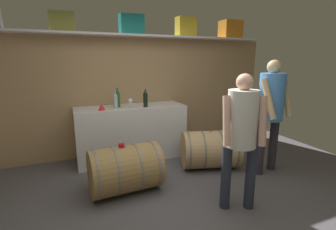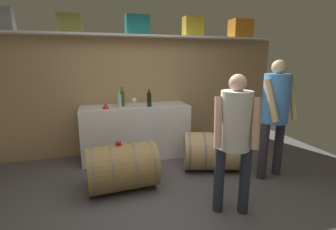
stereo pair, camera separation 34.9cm
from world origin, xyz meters
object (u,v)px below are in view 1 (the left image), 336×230
(wine_bottle_green, at_px, (118,99))
(wine_bottle_dark, at_px, (145,99))
(toolcase_yellow, at_px, (186,27))
(winemaker_pouring, at_px, (242,129))
(toolcase_teal, at_px, (132,25))
(visitor_tasting, at_px, (271,105))
(wine_barrel_near, at_px, (125,169))
(wine_bottle_clear, at_px, (115,101))
(wine_barrel_far, at_px, (210,149))
(wine_glass, at_px, (130,101))
(toolcase_orange, at_px, (230,30))
(red_funnel, at_px, (102,107))
(toolcase_olive, at_px, (62,22))
(work_cabinet, at_px, (132,132))
(tasting_cup, at_px, (121,145))

(wine_bottle_green, height_order, wine_bottle_dark, wine_bottle_green)
(toolcase_yellow, relative_size, winemaker_pouring, 0.22)
(toolcase_teal, xyz_separation_m, wine_bottle_dark, (0.10, -0.37, -1.20))
(visitor_tasting, bearing_deg, wine_barrel_near, -16.20)
(wine_bottle_clear, relative_size, wine_barrel_far, 0.28)
(toolcase_teal, distance_m, wine_glass, 1.28)
(toolcase_teal, bearing_deg, wine_bottle_dark, -77.54)
(toolcase_orange, bearing_deg, wine_bottle_green, -173.60)
(toolcase_teal, relative_size, wine_bottle_clear, 1.44)
(toolcase_teal, bearing_deg, wine_barrel_far, -51.94)
(toolcase_orange, bearing_deg, wine_glass, -170.29)
(toolcase_orange, relative_size, red_funnel, 3.54)
(toolcase_olive, distance_m, wine_barrel_near, 2.39)
(winemaker_pouring, xyz_separation_m, visitor_tasting, (1.01, 0.60, 0.09))
(work_cabinet, distance_m, visitor_tasting, 2.27)
(toolcase_orange, height_order, wine_barrel_far, toolcase_orange)
(toolcase_olive, xyz_separation_m, wine_bottle_dark, (1.17, -0.37, -1.19))
(work_cabinet, relative_size, wine_barrel_near, 1.99)
(winemaker_pouring, bearing_deg, wine_barrel_far, -82.39)
(toolcase_olive, xyz_separation_m, wine_bottle_green, (0.74, -0.21, -1.18))
(red_funnel, distance_m, visitor_tasting, 2.54)
(wine_bottle_clear, height_order, wine_barrel_far, wine_bottle_clear)
(wine_glass, bearing_deg, red_funnel, -174.10)
(toolcase_yellow, distance_m, wine_bottle_clear, 1.87)
(wine_bottle_clear, relative_size, tasting_cup, 3.86)
(toolcase_olive, height_order, wine_bottle_clear, toolcase_olive)
(toolcase_teal, relative_size, toolcase_yellow, 1.15)
(toolcase_teal, distance_m, wine_bottle_clear, 1.31)
(tasting_cup, bearing_deg, wine_barrel_far, 8.36)
(winemaker_pouring, bearing_deg, toolcase_orange, -99.06)
(red_funnel, relative_size, winemaker_pouring, 0.07)
(toolcase_orange, bearing_deg, wine_barrel_far, -132.95)
(wine_bottle_green, bearing_deg, wine_bottle_dark, -20.98)
(work_cabinet, height_order, wine_glass, wine_glass)
(wine_glass, bearing_deg, wine_bottle_clear, -179.64)
(wine_barrel_far, xyz_separation_m, tasting_cup, (-1.44, -0.21, 0.34))
(wine_glass, bearing_deg, toolcase_teal, 65.93)
(work_cabinet, bearing_deg, toolcase_orange, 5.91)
(wine_bottle_green, relative_size, wine_glass, 2.13)
(work_cabinet, bearing_deg, wine_bottle_green, 176.78)
(toolcase_teal, height_order, work_cabinet, toolcase_teal)
(toolcase_orange, relative_size, wine_barrel_near, 0.42)
(winemaker_pouring, bearing_deg, tasting_cup, -13.65)
(wine_bottle_green, height_order, wine_glass, wine_bottle_green)
(red_funnel, distance_m, winemaker_pouring, 2.17)
(wine_bottle_clear, bearing_deg, wine_barrel_near, -95.14)
(toolcase_orange, xyz_separation_m, wine_glass, (-2.12, -0.31, -1.24))
(toolcase_olive, height_order, winemaker_pouring, toolcase_olive)
(wine_bottle_green, bearing_deg, tasting_cup, -99.52)
(toolcase_orange, distance_m, wine_barrel_near, 3.39)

